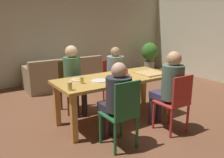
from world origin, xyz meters
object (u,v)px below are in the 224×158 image
dining_table (115,83)px  couch (63,76)px  chair_3 (176,101)px  pizza_box_0 (150,73)px  chair_0 (123,112)px  plate_1 (99,81)px  potted_plant (150,54)px  chair_1 (71,85)px  drinking_glass_1 (70,86)px  person_3 (170,85)px  person_1 (73,74)px  person_0 (116,97)px  plate_0 (77,80)px  drinking_glass_2 (82,80)px  person_2 (117,71)px  chair_2 (113,78)px  drinking_glass_0 (126,72)px

dining_table → couch: couch is taller
chair_3 → pizza_box_0: chair_3 is taller
chair_0 → plate_1: chair_0 is taller
chair_3 → potted_plant: size_ratio=0.96×
chair_1 → drinking_glass_1: 1.28m
couch → person_3: bearing=-81.2°
person_1 → chair_3: size_ratio=1.36×
person_0 → plate_0: size_ratio=5.80×
chair_1 → drinking_glass_2: chair_1 is taller
chair_0 → plate_1: (0.09, 0.78, 0.25)m
chair_3 → plate_0: chair_3 is taller
dining_table → person_0: 0.83m
plate_1 → person_2: bearing=41.1°
plate_1 → potted_plant: potted_plant is taller
chair_1 → plate_0: chair_1 is taller
chair_0 → drinking_glass_1: (-0.49, 0.57, 0.30)m
drinking_glass_1 → couch: (0.96, 2.72, -0.55)m
person_2 → person_3: bearing=-90.0°
person_2 → drinking_glass_2: 1.38m
plate_0 → plate_1: 0.36m
chair_3 → potted_plant: (2.61, 3.50, 0.06)m
person_1 → person_2: person_1 is taller
person_1 → chair_3: 1.90m
chair_0 → person_3: person_3 is taller
pizza_box_0 → chair_2: bearing=99.4°
drinking_glass_1 → pizza_box_0: bearing=5.2°
person_1 → pizza_box_0: bearing=-37.3°
dining_table → person_2: (0.51, 0.69, 0.03)m
plate_1 → drinking_glass_0: 0.65m
person_0 → person_3: bearing=-3.8°
chair_3 → couch: bearing=98.4°
person_2 → plate_0: bearing=-155.8°
chair_2 → plate_0: bearing=-149.8°
person_2 → plate_1: bearing=-138.9°
chair_1 → couch: chair_1 is taller
person_1 → couch: (0.46, 1.72, -0.46)m
person_3 → plate_1: (-0.86, 0.70, 0.03)m
person_0 → drinking_glass_1: bearing=139.6°
drinking_glass_2 → couch: 2.63m
drinking_glass_2 → potted_plant: size_ratio=0.11×
chair_1 → drinking_glass_2: 0.98m
couch → plate_1: bearing=-98.4°
drinking_glass_1 → plate_1: bearing=19.8°
chair_1 → person_3: bearing=-59.5°
chair_0 → chair_1: 1.71m
chair_2 → plate_0: 1.34m
chair_1 → person_1: size_ratio=0.76×
person_3 → drinking_glass_0: (-0.23, 0.82, 0.08)m
person_0 → potted_plant: bearing=42.7°
chair_0 → drinking_glass_2: (-0.20, 0.80, 0.29)m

